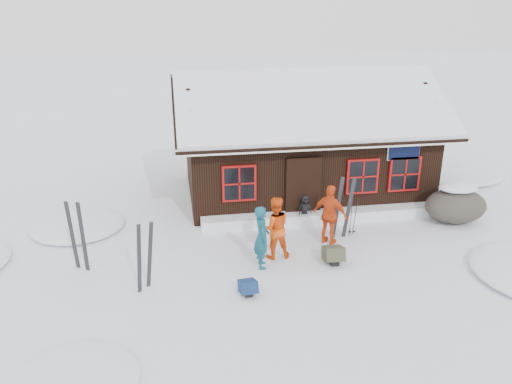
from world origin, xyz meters
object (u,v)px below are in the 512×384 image
(skier_orange_left, at_px, (275,228))
(skier_crouched, at_px, (305,209))
(backpack_blue, at_px, (248,289))
(ski_pair_left, at_px, (145,258))
(ski_poles, at_px, (353,217))
(backpack_olive, at_px, (333,256))
(skier_teal, at_px, (262,237))
(skier_orange_right, at_px, (330,215))
(boulder, at_px, (456,204))

(skier_orange_left, height_order, skier_crouched, skier_orange_left)
(skier_orange_left, relative_size, backpack_blue, 3.34)
(ski_pair_left, relative_size, ski_poles, 1.48)
(ski_poles, xyz_separation_m, backpack_blue, (-3.54, -2.74, -0.40))
(skier_crouched, height_order, backpack_olive, skier_crouched)
(skier_teal, height_order, skier_orange_left, skier_orange_left)
(skier_crouched, xyz_separation_m, backpack_blue, (-2.36, -3.76, -0.32))
(skier_crouched, bearing_deg, ski_pair_left, -155.78)
(skier_crouched, xyz_separation_m, ski_pair_left, (-4.71, -3.07, 0.36))
(skier_orange_right, height_order, ski_pair_left, skier_orange_right)
(boulder, xyz_separation_m, backpack_blue, (-7.02, -3.10, -0.43))
(ski_poles, height_order, backpack_olive, ski_poles)
(skier_teal, xyz_separation_m, skier_orange_left, (0.43, 0.46, 0.02))
(skier_crouched, relative_size, ski_pair_left, 0.53)
(backpack_blue, bearing_deg, ski_pair_left, 157.82)
(skier_teal, distance_m, skier_orange_left, 0.63)
(skier_orange_right, xyz_separation_m, skier_crouched, (-0.31, 1.49, -0.42))
(skier_crouched, relative_size, backpack_olive, 1.40)
(skier_teal, distance_m, ski_poles, 3.35)
(backpack_blue, bearing_deg, skier_teal, 60.57)
(ski_pair_left, distance_m, ski_poles, 6.25)
(skier_teal, distance_m, ski_pair_left, 2.96)
(boulder, height_order, backpack_olive, boulder)
(skier_orange_right, bearing_deg, backpack_olive, 120.68)
(skier_orange_left, xyz_separation_m, skier_orange_right, (1.69, 0.54, 0.01))
(skier_crouched, bearing_deg, skier_orange_right, -86.92)
(backpack_olive, bearing_deg, skier_orange_right, 81.99)
(backpack_blue, distance_m, backpack_olive, 2.70)
(backpack_olive, bearing_deg, boulder, 26.75)
(skier_orange_right, xyz_separation_m, ski_poles, (0.87, 0.47, -0.33))
(skier_teal, xyz_separation_m, ski_pair_left, (-2.90, -0.58, -0.02))
(ski_pair_left, distance_m, backpack_blue, 2.54)
(ski_pair_left, relative_size, backpack_olive, 2.64)
(boulder, bearing_deg, backpack_blue, -156.20)
(skier_teal, relative_size, ski_pair_left, 0.97)
(ski_poles, bearing_deg, skier_crouched, 139.25)
(skier_teal, height_order, backpack_olive, skier_teal)
(ski_poles, height_order, backpack_blue, ski_poles)
(backpack_olive, bearing_deg, ski_poles, 59.04)
(skier_teal, xyz_separation_m, boulder, (6.46, 1.83, -0.27))
(skier_orange_right, distance_m, backpack_olive, 1.34)
(boulder, height_order, ski_pair_left, ski_pair_left)
(ski_pair_left, bearing_deg, boulder, -18.13)
(skier_orange_left, distance_m, boulder, 6.19)
(skier_orange_left, bearing_deg, skier_crouched, -124.55)
(skier_teal, bearing_deg, skier_orange_left, -41.56)
(skier_crouched, height_order, ski_pair_left, ski_pair_left)
(skier_teal, bearing_deg, backpack_blue, 157.75)
(skier_orange_right, bearing_deg, ski_pair_left, 59.85)
(skier_teal, relative_size, backpack_blue, 3.26)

